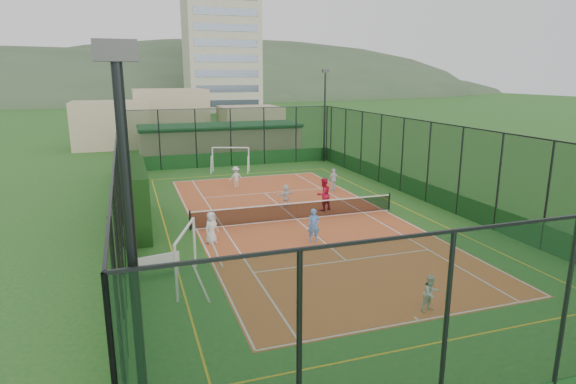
# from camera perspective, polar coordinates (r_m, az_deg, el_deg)

# --- Properties ---
(ground) EXTENTS (300.00, 300.00, 0.00)m
(ground) POSITION_cam_1_polar(r_m,az_deg,el_deg) (26.59, 0.99, -3.27)
(ground) COLOR #205E20
(ground) RESTS_ON ground
(court_slab) EXTENTS (11.17, 23.97, 0.01)m
(court_slab) POSITION_cam_1_polar(r_m,az_deg,el_deg) (26.59, 0.99, -3.26)
(court_slab) COLOR #C34E2B
(court_slab) RESTS_ON ground
(tennis_net) EXTENTS (11.67, 0.12, 1.06)m
(tennis_net) POSITION_cam_1_polar(r_m,az_deg,el_deg) (26.44, 1.00, -2.17)
(tennis_net) COLOR black
(tennis_net) RESTS_ON ground
(perimeter_fence) EXTENTS (18.12, 34.12, 5.00)m
(perimeter_fence) POSITION_cam_1_polar(r_m,az_deg,el_deg) (25.97, 1.02, 2.01)
(perimeter_fence) COLOR black
(perimeter_fence) RESTS_ON ground
(floodlight_sw) EXTENTS (0.60, 0.26, 8.25)m
(floodlight_sw) POSITION_cam_1_polar(r_m,az_deg,el_deg) (8.20, -17.49, -13.35)
(floodlight_sw) COLOR black
(floodlight_sw) RESTS_ON ground
(floodlight_ne) EXTENTS (0.60, 0.26, 8.25)m
(floodlight_ne) POSITION_cam_1_polar(r_m,az_deg,el_deg) (44.17, 4.36, 8.95)
(floodlight_ne) COLOR black
(floodlight_ne) RESTS_ON ground
(clubhouse) EXTENTS (15.20, 7.20, 3.15)m
(clubhouse) POSITION_cam_1_polar(r_m,az_deg,el_deg) (47.15, -8.03, 6.04)
(clubhouse) COLOR tan
(clubhouse) RESTS_ON ground
(apartment_tower) EXTENTS (15.00, 12.00, 30.00)m
(apartment_tower) POSITION_cam_1_polar(r_m,az_deg,el_deg) (108.16, -7.97, 17.43)
(apartment_tower) COLOR beige
(apartment_tower) RESTS_ON ground
(distant_hills) EXTENTS (200.00, 60.00, 24.00)m
(distant_hills) POSITION_cam_1_polar(r_m,az_deg,el_deg) (174.33, -16.05, 10.65)
(distant_hills) COLOR #384C33
(distant_hills) RESTS_ON ground
(hedge_left) EXTENTS (1.10, 7.35, 3.21)m
(hedge_left) POSITION_cam_1_polar(r_m,az_deg,el_deg) (26.35, -17.53, -0.45)
(hedge_left) COLOR black
(hedge_left) RESTS_ON ground
(white_bench) EXTENTS (1.85, 0.81, 1.01)m
(white_bench) POSITION_cam_1_polar(r_m,az_deg,el_deg) (19.81, -15.29, -8.31)
(white_bench) COLOR white
(white_bench) RESTS_ON ground
(futsal_goal_near) EXTENTS (3.40, 1.98, 2.11)m
(futsal_goal_near) POSITION_cam_1_polar(r_m,az_deg,el_deg) (18.77, -11.99, -7.55)
(futsal_goal_near) COLOR white
(futsal_goal_near) RESTS_ON ground
(futsal_goal_far) EXTENTS (3.20, 1.88, 1.99)m
(futsal_goal_far) POSITION_cam_1_polar(r_m,az_deg,el_deg) (39.86, -6.81, 3.84)
(futsal_goal_far) COLOR white
(futsal_goal_far) RESTS_ON ground
(child_near_left) EXTENTS (0.89, 0.81, 1.52)m
(child_near_left) POSITION_cam_1_polar(r_m,az_deg,el_deg) (22.98, -9.07, -4.19)
(child_near_left) COLOR white
(child_near_left) RESTS_ON court_slab
(child_near_mid) EXTENTS (0.66, 0.52, 1.60)m
(child_near_mid) POSITION_cam_1_polar(r_m,az_deg,el_deg) (22.93, 3.08, -3.97)
(child_near_mid) COLOR #4D8BDC
(child_near_mid) RESTS_ON court_slab
(child_near_right) EXTENTS (0.69, 0.57, 1.28)m
(child_near_right) POSITION_cam_1_polar(r_m,az_deg,el_deg) (17.14, 16.56, -11.43)
(child_near_right) COLOR silver
(child_near_right) RESTS_ON court_slab
(child_far_left) EXTENTS (1.06, 0.72, 1.52)m
(child_far_left) POSITION_cam_1_polar(r_m,az_deg,el_deg) (34.03, -6.20, 1.77)
(child_far_left) COLOR silver
(child_far_left) RESTS_ON court_slab
(child_far_right) EXTENTS (0.97, 0.60, 1.55)m
(child_far_right) POSITION_cam_1_polar(r_m,az_deg,el_deg) (33.08, 5.42, 1.47)
(child_far_right) COLOR white
(child_far_right) RESTS_ON court_slab
(child_far_back) EXTENTS (1.30, 0.79, 1.33)m
(child_far_back) POSITION_cam_1_polar(r_m,az_deg,el_deg) (29.07, -0.26, -0.40)
(child_far_back) COLOR white
(child_far_back) RESTS_ON court_slab
(coach) EXTENTS (1.13, 1.00, 1.94)m
(coach) POSITION_cam_1_polar(r_m,az_deg,el_deg) (28.14, 4.23, -0.28)
(coach) COLOR red
(coach) RESTS_ON court_slab
(tennis_balls) EXTENTS (3.02, 1.65, 0.07)m
(tennis_balls) POSITION_cam_1_polar(r_m,az_deg,el_deg) (28.30, 1.32, -2.13)
(tennis_balls) COLOR #CCE033
(tennis_balls) RESTS_ON court_slab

